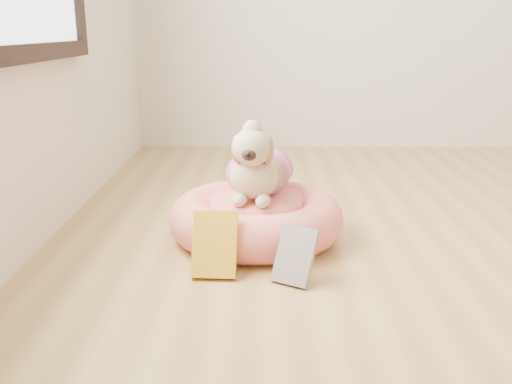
{
  "coord_description": "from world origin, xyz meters",
  "views": [
    {
      "loc": [
        -1.22,
        -1.42,
        0.75
      ],
      "look_at": [
        -1.23,
        0.51,
        0.19
      ],
      "focal_mm": 40.0,
      "sensor_mm": 36.0,
      "label": 1
    }
  ],
  "objects_px": {
    "book_yellow": "(215,245)",
    "book_white": "(295,256)",
    "dog": "(258,156)",
    "pet_bed": "(256,218)"
  },
  "relations": [
    {
      "from": "dog",
      "to": "book_yellow",
      "type": "bearing_deg",
      "value": -103.23
    },
    {
      "from": "book_white",
      "to": "dog",
      "type": "bearing_deg",
      "value": 136.75
    },
    {
      "from": "pet_bed",
      "to": "book_yellow",
      "type": "xyz_separation_m",
      "value": [
        -0.13,
        -0.32,
        0.02
      ]
    },
    {
      "from": "pet_bed",
      "to": "dog",
      "type": "height_order",
      "value": "dog"
    },
    {
      "from": "book_yellow",
      "to": "dog",
      "type": "bearing_deg",
      "value": 71.03
    },
    {
      "from": "dog",
      "to": "book_white",
      "type": "xyz_separation_m",
      "value": [
        0.12,
        -0.37,
        -0.23
      ]
    },
    {
      "from": "dog",
      "to": "book_yellow",
      "type": "xyz_separation_m",
      "value": [
        -0.13,
        -0.32,
        -0.21
      ]
    },
    {
      "from": "book_yellow",
      "to": "book_white",
      "type": "bearing_deg",
      "value": -8.13
    },
    {
      "from": "book_white",
      "to": "pet_bed",
      "type": "bearing_deg",
      "value": 137.73
    },
    {
      "from": "dog",
      "to": "book_yellow",
      "type": "relative_size",
      "value": 1.93
    }
  ]
}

